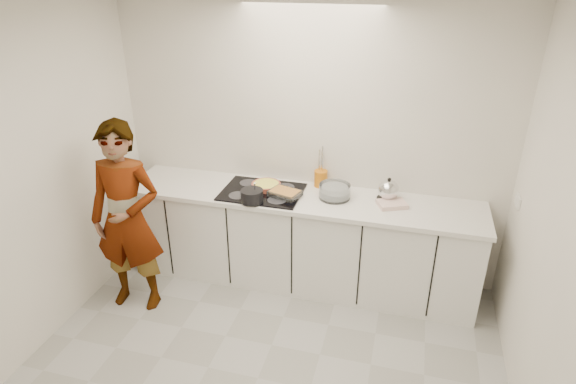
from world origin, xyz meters
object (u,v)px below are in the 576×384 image
(hob, at_px, (262,192))
(baking_dish, at_px, (285,193))
(utensil_crock, at_px, (321,178))
(saucepan, at_px, (252,196))
(mixing_bowl, at_px, (335,192))
(tart_dish, at_px, (266,185))
(cook, at_px, (127,219))
(kettle, at_px, (388,191))

(hob, xyz_separation_m, baking_dish, (0.23, -0.04, 0.04))
(baking_dish, distance_m, utensil_crock, 0.41)
(utensil_crock, bearing_deg, saucepan, -135.30)
(hob, xyz_separation_m, mixing_bowl, (0.65, 0.06, 0.05))
(hob, bearing_deg, mixing_bowl, 5.46)
(baking_dish, relative_size, utensil_crock, 2.02)
(baking_dish, relative_size, mixing_bowl, 0.86)
(hob, bearing_deg, tart_dish, 81.38)
(hob, bearing_deg, cook, -145.64)
(hob, relative_size, utensil_crock, 4.68)
(tart_dish, height_order, saucepan, saucepan)
(tart_dish, height_order, baking_dish, baking_dish)
(saucepan, relative_size, kettle, 0.88)
(baking_dish, bearing_deg, utensil_crock, 51.15)
(cook, bearing_deg, baking_dish, 21.73)
(utensil_crock, height_order, cook, cook)
(utensil_crock, bearing_deg, kettle, -12.47)
(saucepan, height_order, utensil_crock, saucepan)
(saucepan, xyz_separation_m, kettle, (1.13, 0.36, 0.02))
(mixing_bowl, bearing_deg, baking_dish, -166.38)
(hob, distance_m, kettle, 1.12)
(tart_dish, distance_m, utensil_crock, 0.51)
(kettle, bearing_deg, cook, -158.84)
(kettle, bearing_deg, saucepan, -162.38)
(utensil_crock, bearing_deg, hob, -150.07)
(tart_dish, bearing_deg, utensil_crock, 22.68)
(mixing_bowl, xyz_separation_m, kettle, (0.46, 0.08, 0.03))
(kettle, bearing_deg, hob, -172.85)
(hob, height_order, cook, cook)
(tart_dish, relative_size, cook, 0.18)
(mixing_bowl, relative_size, kettle, 1.45)
(mixing_bowl, relative_size, cook, 0.21)
(hob, bearing_deg, baking_dish, -10.27)
(saucepan, xyz_separation_m, cook, (-0.96, -0.45, -0.13))
(utensil_crock, bearing_deg, baking_dish, -128.85)
(baking_dish, bearing_deg, saucepan, -143.99)
(saucepan, bearing_deg, cook, -154.87)
(tart_dish, xyz_separation_m, utensil_crock, (0.47, 0.20, 0.04))
(saucepan, bearing_deg, utensil_crock, 44.70)
(tart_dish, relative_size, mixing_bowl, 0.87)
(kettle, bearing_deg, mixing_bowl, -170.47)
(hob, bearing_deg, saucepan, -95.22)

